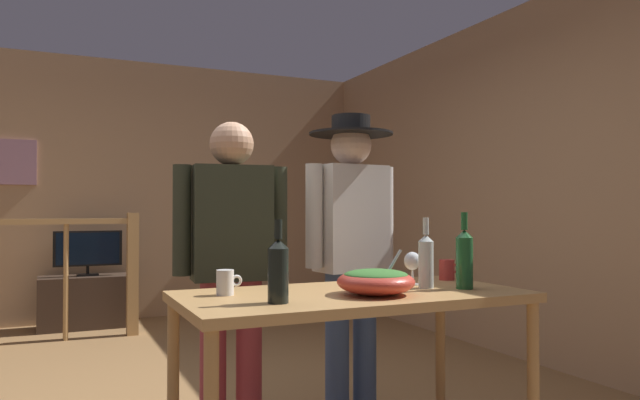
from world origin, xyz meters
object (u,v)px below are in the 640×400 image
at_px(tv_console, 87,301).
at_px(wine_glass, 412,262).
at_px(wine_bottle_green, 464,258).
at_px(framed_picture, 3,162).
at_px(stair_railing, 50,264).
at_px(wine_bottle_clear, 426,260).
at_px(flat_screen_tv, 88,249).
at_px(mug_red, 447,270).
at_px(salad_bowl, 376,280).
at_px(mug_white, 226,282).
at_px(wine_bottle_dark, 278,269).
at_px(person_standing_left, 231,253).
at_px(serving_table, 352,311).
at_px(person_standing_right, 351,238).

xyz_separation_m(tv_console, wine_glass, (1.18, -3.95, 0.66)).
bearing_deg(wine_bottle_green, framed_picture, 115.06).
relative_size(stair_railing, wine_bottle_clear, 7.55).
relative_size(flat_screen_tv, wine_bottle_green, 1.88).
height_order(framed_picture, mug_red, framed_picture).
relative_size(salad_bowl, wine_glass, 2.09).
xyz_separation_m(stair_railing, tv_console, (0.34, 0.56, -0.43)).
xyz_separation_m(framed_picture, salad_bowl, (1.63, -4.45, -0.76)).
bearing_deg(mug_white, wine_glass, -2.65).
distance_m(flat_screen_tv, mug_white, 3.90).
distance_m(salad_bowl, wine_bottle_dark, 0.45).
distance_m(stair_railing, wine_bottle_dark, 3.73).
bearing_deg(flat_screen_tv, stair_railing, -123.13).
bearing_deg(mug_red, person_standing_left, 153.92).
xyz_separation_m(stair_railing, serving_table, (1.17, -3.49, 0.04)).
relative_size(flat_screen_tv, wine_bottle_dark, 2.04).
height_order(salad_bowl, mug_red, salad_bowl).
distance_m(serving_table, person_standing_right, 0.79).
xyz_separation_m(mug_red, person_standing_right, (-0.29, 0.47, 0.14)).
height_order(wine_bottle_green, mug_red, wine_bottle_green).
bearing_deg(wine_bottle_dark, mug_white, 112.98).
bearing_deg(wine_bottle_clear, flat_screen_tv, 106.27).
bearing_deg(stair_railing, mug_white, -78.97).
bearing_deg(tv_console, person_standing_right, -71.04).
bearing_deg(tv_console, wine_glass, -73.33).
relative_size(serving_table, wine_bottle_clear, 4.64).
height_order(salad_bowl, mug_white, salad_bowl).
height_order(wine_bottle_clear, mug_red, wine_bottle_clear).
bearing_deg(stair_railing, wine_bottle_green, -65.27).
relative_size(mug_red, mug_white, 1.05).
distance_m(tv_console, mug_white, 3.97).
distance_m(wine_bottle_clear, person_standing_left, 0.97).
distance_m(serving_table, wine_bottle_dark, 0.47).
bearing_deg(flat_screen_tv, framed_picture, 157.12).
distance_m(stair_railing, mug_white, 3.43).
height_order(framed_picture, wine_glass, framed_picture).
height_order(serving_table, wine_bottle_green, wine_bottle_green).
xyz_separation_m(flat_screen_tv, wine_bottle_green, (1.32, -4.13, 0.17)).
bearing_deg(wine_glass, wine_bottle_green, -56.91).
relative_size(serving_table, person_standing_right, 0.87).
xyz_separation_m(wine_glass, wine_bottle_dark, (-0.75, -0.24, 0.02)).
height_order(salad_bowl, wine_bottle_dark, wine_bottle_dark).
xyz_separation_m(flat_screen_tv, wine_glass, (1.18, -3.92, 0.14)).
bearing_deg(flat_screen_tv, mug_red, -69.21).
distance_m(framed_picture, serving_table, 4.70).
distance_m(stair_railing, person_standing_left, 2.96).
height_order(serving_table, mug_white, mug_white).
relative_size(framed_picture, wine_glass, 3.87).
distance_m(serving_table, wine_glass, 0.41).
height_order(serving_table, wine_glass, wine_glass).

